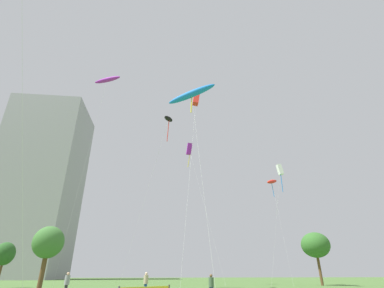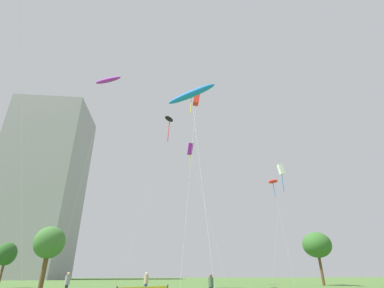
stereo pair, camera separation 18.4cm
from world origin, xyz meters
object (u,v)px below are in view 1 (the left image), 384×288
Objects in this scene: person_standing_2 at (211,285)px; kite_flying_7 at (191,94)px; park_tree_2 at (315,245)px; kite_flying_2 at (196,100)px; kite_flying_6 at (168,119)px; distant_highrise_0 at (40,185)px; park_tree_1 at (5,254)px; kite_flying_0 at (189,149)px; park_tree_0 at (48,243)px; person_standing_0 at (67,283)px; kite_flying_4 at (280,170)px; person_standing_3 at (146,282)px; kite_flying_8 at (272,182)px; kite_flying_3 at (107,80)px.

person_standing_2 is 0.09× the size of kite_flying_7.
kite_flying_2 is at bearing -144.02° from park_tree_2.
distant_highrise_0 reaches higher than kite_flying_6.
person_standing_2 is 0.30× the size of park_tree_1.
person_standing_2 is 0.07× the size of kite_flying_0.
park_tree_1 is at bearing 134.90° from park_tree_0.
park_tree_1 is at bearing 1.15° from person_standing_0.
kite_flying_2 is 1.26× the size of kite_flying_4.
park_tree_2 reaches higher than park_tree_0.
person_standing_3 is (6.27, 1.46, 0.01)m from person_standing_0.
park_tree_0 is at bearing -11.66° from person_standing_2.
kite_flying_8 is 0.29× the size of distant_highrise_0.
park_tree_2 is (23.14, 16.80, -15.32)m from kite_flying_2.
park_tree_2 is (25.93, 8.36, -17.03)m from kite_flying_6.
kite_flying_6 is 15.30m from kite_flying_7.
kite_flying_3 reaches higher than park_tree_1.
kite_flying_0 is 76.00m from distant_highrise_0.
kite_flying_4 is 3.17× the size of park_tree_1.
kite_flying_3 is (-7.88, 9.62, 28.37)m from person_standing_3.
distant_highrise_0 reaches higher than kite_flying_0.
kite_flying_8 is at bearing 7.04° from park_tree_1.
park_tree_0 is at bearing -45.10° from park_tree_1.
distant_highrise_0 is at bearing 120.73° from kite_flying_6.
park_tree_2 is (20.81, -4.14, -17.87)m from kite_flying_0.
park_tree_2 is at bearing 12.92° from kite_flying_3.
kite_flying_7 is (-1.35, 0.72, 16.94)m from person_standing_2.
kite_flying_6 is 4.26× the size of park_tree_1.
person_standing_2 is at bearing -132.03° from kite_flying_4.
kite_flying_2 is at bearing -145.23° from kite_flying_4.
kite_flying_3 reaches higher than kite_flying_0.
park_tree_1 is (-25.74, -6.34, -19.82)m from kite_flying_0.
park_tree_2 reaches higher than person_standing_3.
person_standing_2 is 21.45m from kite_flying_2.
kite_flying_2 is at bearing -57.17° from distant_highrise_0.
kite_flying_4 is at bearing 44.40° from kite_flying_7.
person_standing_2 is (10.89, -4.13, -0.08)m from person_standing_0.
kite_flying_2 is 19.44m from kite_flying_4.
kite_flying_0 is 27.74m from park_tree_2.
kite_flying_6 is 83.40m from distant_highrise_0.
kite_flying_3 reaches higher than park_tree_0.
kite_flying_6 is (-2.62, 15.06, 22.11)m from person_standing_2.
kite_flying_8 is (30.89, 11.15, -11.72)m from kite_flying_3.
distant_highrise_0 reaches higher than kite_flying_2.
person_standing_0 is 0.10× the size of kite_flying_7.
person_standing_0 is 94.20m from distant_highrise_0.
kite_flying_0 reaches higher than person_standing_2.
kite_flying_0 reaches higher than kite_flying_7.
person_standing_0 is at bearing -54.17° from park_tree_1.
kite_flying_7 is 32.36m from kite_flying_8.
kite_flying_3 reaches higher than kite_flying_4.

